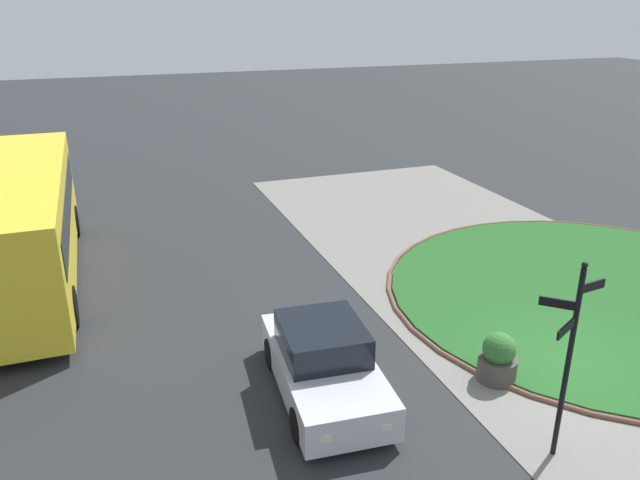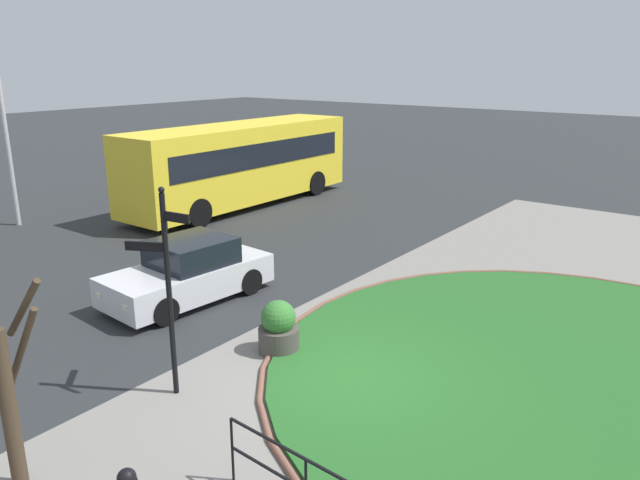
% 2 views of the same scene
% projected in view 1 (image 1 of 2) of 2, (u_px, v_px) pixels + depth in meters
% --- Properties ---
extents(ground, '(120.00, 120.00, 0.00)m').
position_uv_depth(ground, '(566.00, 366.00, 13.10)').
color(ground, '#282B2D').
extents(sidewalk_paving, '(32.00, 8.82, 0.02)m').
position_uv_depth(sidewalk_paving, '(625.00, 352.00, 13.60)').
color(sidewalk_paving, gray).
rests_on(sidewalk_paving, ground).
extents(grass_island, '(11.04, 11.04, 0.10)m').
position_uv_depth(grass_island, '(601.00, 293.00, 16.23)').
color(grass_island, '#235B23').
rests_on(grass_island, ground).
extents(grass_kerb_ring, '(11.35, 11.35, 0.11)m').
position_uv_depth(grass_kerb_ring, '(601.00, 293.00, 16.23)').
color(grass_kerb_ring, brown).
rests_on(grass_kerb_ring, ground).
extents(signpost_directional, '(0.74, 1.14, 3.59)m').
position_uv_depth(signpost_directional, '(569.00, 351.00, 9.80)').
color(signpost_directional, black).
rests_on(signpost_directional, ground).
extents(bus_yellow, '(10.16, 2.57, 3.11)m').
position_uv_depth(bus_yellow, '(21.00, 223.00, 16.59)').
color(bus_yellow, yellow).
rests_on(bus_yellow, ground).
extents(car_near_lane, '(4.06, 2.07, 1.46)m').
position_uv_depth(car_near_lane, '(324.00, 363.00, 11.97)').
color(car_near_lane, silver).
rests_on(car_near_lane, ground).
extents(planter_near_signpost, '(0.79, 0.79, 1.07)m').
position_uv_depth(planter_near_signpost, '(498.00, 359.00, 12.44)').
color(planter_near_signpost, '#47423D').
rests_on(planter_near_signpost, ground).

